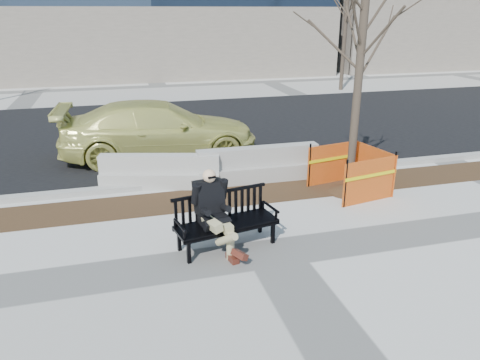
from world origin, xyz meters
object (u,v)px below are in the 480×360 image
at_px(sedan, 161,157).
at_px(jersey_barrier_right, 258,180).
at_px(bench, 227,246).
at_px(seated_man, 213,248).
at_px(jersey_barrier_left, 161,187).
at_px(tree_fence, 349,192).

distance_m(sedan, jersey_barrier_right, 3.23).
bearing_deg(bench, seated_man, 168.46).
height_order(jersey_barrier_left, jersey_barrier_right, jersey_barrier_right).
xyz_separation_m(sedan, jersey_barrier_right, (2.04, -2.50, 0.00)).
xyz_separation_m(tree_fence, jersey_barrier_left, (-4.03, 1.42, 0.00)).
height_order(seated_man, jersey_barrier_right, seated_man).
relative_size(sedan, jersey_barrier_right, 1.81).
bearing_deg(bench, tree_fence, 17.37).
bearing_deg(seated_man, bench, -11.54).
xyz_separation_m(tree_fence, jersey_barrier_right, (-1.74, 1.24, 0.00)).
bearing_deg(bench, sedan, 84.58).
height_order(tree_fence, jersey_barrier_left, tree_fence).
height_order(sedan, jersey_barrier_right, sedan).
relative_size(bench, tree_fence, 0.35).
bearing_deg(tree_fence, bench, -151.64).
bearing_deg(jersey_barrier_right, sedan, 129.78).
xyz_separation_m(seated_man, jersey_barrier_left, (-0.55, 3.17, 0.00)).
bearing_deg(seated_man, jersey_barrier_left, 88.85).
distance_m(jersey_barrier_left, jersey_barrier_right, 2.30).
bearing_deg(tree_fence, jersey_barrier_right, 144.50).
distance_m(bench, jersey_barrier_right, 3.35).
bearing_deg(sedan, jersey_barrier_left, 176.99).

